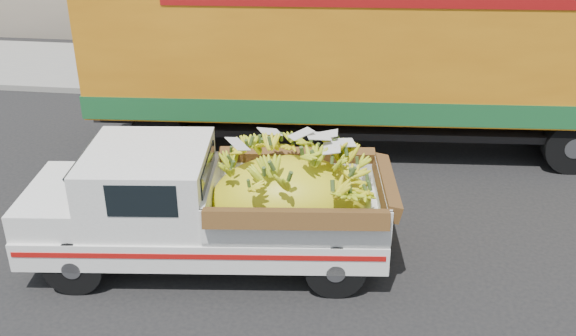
# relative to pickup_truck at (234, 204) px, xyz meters

# --- Properties ---
(ground) EXTENTS (100.00, 100.00, 0.00)m
(ground) POSITION_rel_pickup_truck_xyz_m (0.29, -0.23, -0.98)
(ground) COLOR black
(ground) RESTS_ON ground
(curb) EXTENTS (60.00, 0.25, 0.15)m
(curb) POSITION_rel_pickup_truck_xyz_m (0.29, 7.03, -0.90)
(curb) COLOR gray
(curb) RESTS_ON ground
(sidewalk) EXTENTS (60.00, 4.00, 0.14)m
(sidewalk) POSITION_rel_pickup_truck_xyz_m (0.29, 9.13, -0.91)
(sidewalk) COLOR gray
(sidewalk) RESTS_ON ground
(pickup_truck) EXTENTS (5.36, 2.45, 1.82)m
(pickup_truck) POSITION_rel_pickup_truck_xyz_m (0.00, 0.00, 0.00)
(pickup_truck) COLOR black
(pickup_truck) RESTS_ON ground
(semi_trailer) EXTENTS (12.04, 3.36, 3.80)m
(semi_trailer) POSITION_rel_pickup_truck_xyz_m (2.26, 4.58, 1.14)
(semi_trailer) COLOR black
(semi_trailer) RESTS_ON ground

